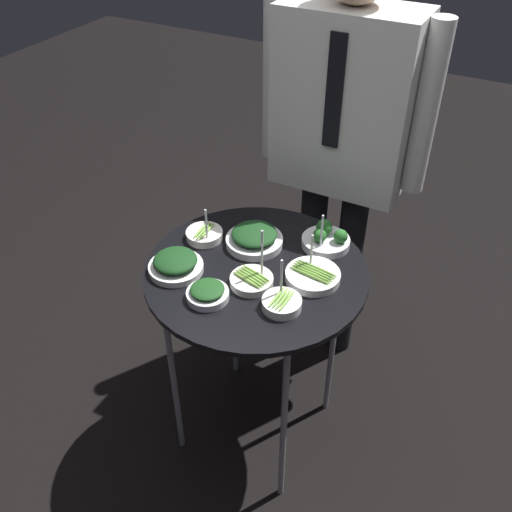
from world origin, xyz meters
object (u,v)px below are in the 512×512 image
bowl_asparagus_front_right (282,303)px  bowl_spinach_back_left (254,238)px  bowl_asparagus_center (313,276)px  bowl_spinach_mid_left (208,293)px  bowl_broccoli_front_left (326,239)px  bowl_asparagus_far_rim (252,280)px  bowl_asparagus_mid_right (204,234)px  serving_cart (256,284)px  bowl_spinach_near_rim (176,264)px  waiter_figure (343,124)px

bowl_asparagus_front_right → bowl_spinach_back_left: (-0.20, 0.22, 0.01)m
bowl_asparagus_front_right → bowl_asparagus_center: 0.15m
bowl_asparagus_front_right → bowl_spinach_mid_left: bearing=-162.8°
bowl_asparagus_front_right → bowl_spinach_back_left: bowl_asparagus_front_right is taller
bowl_spinach_back_left → bowl_broccoli_front_left: size_ratio=1.19×
bowl_asparagus_front_right → bowl_asparagus_far_rim: bearing=157.9°
bowl_spinach_back_left → bowl_broccoli_front_left: 0.22m
bowl_spinach_back_left → bowl_asparagus_far_rim: bearing=-64.3°
bowl_broccoli_front_left → bowl_asparagus_far_rim: (-0.12, -0.27, -0.01)m
bowl_spinach_mid_left → bowl_asparagus_mid_right: bowl_asparagus_mid_right is taller
bowl_asparagus_center → bowl_asparagus_far_rim: 0.18m
serving_cart → bowl_broccoli_front_left: bowl_broccoli_front_left is taller
bowl_asparagus_front_right → bowl_spinach_near_rim: bearing=-179.6°
bowl_asparagus_far_rim → bowl_asparagus_center: bearing=34.4°
bowl_spinach_back_left → bowl_asparagus_front_right: bearing=-47.4°
bowl_spinach_near_rim → bowl_asparagus_far_rim: (0.23, 0.05, -0.01)m
serving_cart → bowl_asparagus_front_right: bearing=-39.1°
serving_cart → bowl_spinach_near_rim: 0.25m
bowl_asparagus_mid_right → bowl_asparagus_far_rim: (0.24, -0.13, 0.00)m
bowl_asparagus_front_right → waiter_figure: (-0.10, 0.65, 0.24)m
bowl_asparagus_far_rim → waiter_figure: bearing=87.8°
bowl_spinach_back_left → bowl_asparagus_center: size_ratio=1.11×
bowl_broccoli_front_left → bowl_spinach_near_rim: (-0.34, -0.32, -0.00)m
bowl_spinach_mid_left → bowl_asparagus_center: bearing=42.8°
bowl_broccoli_front_left → bowl_asparagus_far_rim: bearing=-113.4°
bowl_asparagus_front_right → bowl_asparagus_center: bowl_asparagus_front_right is taller
serving_cart → waiter_figure: 0.62m
serving_cart → bowl_spinach_near_rim: size_ratio=4.71×
bowl_asparagus_mid_right → waiter_figure: size_ratio=0.08×
bowl_asparagus_mid_right → bowl_asparagus_far_rim: bowl_asparagus_far_rim is taller
bowl_spinach_near_rim → bowl_spinach_mid_left: bearing=-22.0°
bowl_asparagus_far_rim → waiter_figure: 0.65m
bowl_spinach_mid_left → bowl_asparagus_front_right: bowl_asparagus_front_right is taller
bowl_asparagus_far_rim → bowl_spinach_back_left: bearing=115.7°
bowl_spinach_mid_left → bowl_asparagus_far_rim: size_ratio=0.68×
bowl_asparagus_center → bowl_spinach_mid_left: bearing=-137.2°
bowl_spinach_mid_left → bowl_spinach_near_rim: bowl_spinach_near_rim is taller
bowl_spinach_near_rim → waiter_figure: waiter_figure is taller
serving_cart → bowl_asparagus_front_right: 0.19m
bowl_asparagus_mid_right → bowl_spinach_mid_left: bearing=-56.3°
serving_cart → bowl_asparagus_far_rim: bearing=-72.5°
bowl_spinach_near_rim → bowl_asparagus_mid_right: bowl_asparagus_mid_right is taller
bowl_spinach_back_left → bowl_asparagus_mid_right: size_ratio=1.39×
bowl_asparagus_mid_right → waiter_figure: waiter_figure is taller
bowl_asparagus_center → bowl_asparagus_far_rim: bearing=-145.6°
bowl_asparagus_center → bowl_asparagus_far_rim: size_ratio=0.91×
serving_cart → bowl_asparagus_center: size_ratio=4.78×
bowl_spinach_mid_left → bowl_asparagus_mid_right: 0.28m
bowl_broccoli_front_left → bowl_asparagus_center: bearing=-80.3°
bowl_broccoli_front_left → waiter_figure: size_ratio=0.09×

